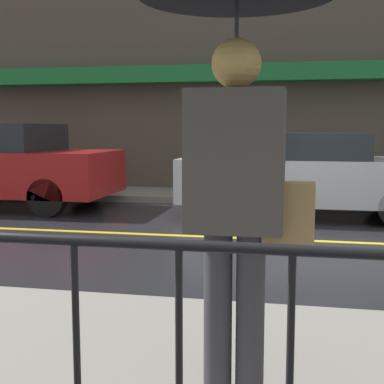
% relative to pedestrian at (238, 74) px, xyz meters
% --- Properties ---
extents(ground_plane, '(80.00, 80.00, 0.00)m').
position_rel_pedestrian_xyz_m(ground_plane, '(0.28, 4.48, -1.71)').
color(ground_plane, black).
extents(sidewalk_far, '(28.00, 1.65, 0.13)m').
position_rel_pedestrian_xyz_m(sidewalk_far, '(0.28, 8.31, -1.65)').
color(sidewalk_far, gray).
rests_on(sidewalk_far, ground_plane).
extents(lane_marking, '(25.20, 0.12, 0.01)m').
position_rel_pedestrian_xyz_m(lane_marking, '(0.28, 4.48, -1.71)').
color(lane_marking, gold).
rests_on(lane_marking, ground_plane).
extents(building_storefront, '(28.00, 0.85, 6.96)m').
position_rel_pedestrian_xyz_m(building_storefront, '(0.28, 9.26, 1.72)').
color(building_storefront, '#4C4238').
rests_on(building_storefront, ground_plane).
extents(railing_foreground, '(12.00, 0.04, 1.00)m').
position_rel_pedestrian_xyz_m(railing_foreground, '(0.28, -0.95, -0.96)').
color(railing_foreground, black).
rests_on(railing_foreground, sidewalk_near).
extents(pedestrian, '(0.92, 0.92, 2.14)m').
position_rel_pedestrian_xyz_m(pedestrian, '(0.00, 0.00, 0.00)').
color(pedestrian, '#333338').
rests_on(pedestrian, sidewalk_near).
extents(car_red, '(4.08, 1.89, 1.54)m').
position_rel_pedestrian_xyz_m(car_red, '(-5.09, 6.45, -0.93)').
color(car_red, maroon).
rests_on(car_red, ground_plane).
extents(car_silver, '(4.18, 1.71, 1.39)m').
position_rel_pedestrian_xyz_m(car_silver, '(0.41, 6.45, -1.00)').
color(car_silver, '#B2B5BA').
rests_on(car_silver, ground_plane).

